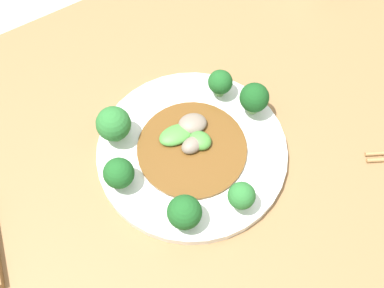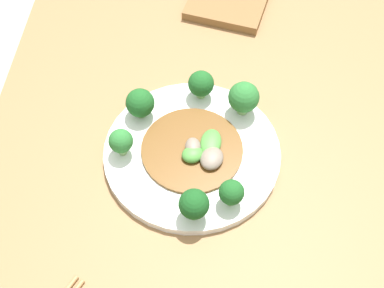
{
  "view_description": "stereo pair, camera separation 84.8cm",
  "coord_description": "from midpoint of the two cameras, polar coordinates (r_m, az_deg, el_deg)",
  "views": [
    {
      "loc": [
        0.18,
        0.37,
        1.54
      ],
      "look_at": [
        -0.03,
        0.01,
        0.78
      ],
      "focal_mm": 50.0,
      "sensor_mm": 36.0,
      "label": 1
    },
    {
      "loc": [
        -0.56,
        -0.03,
        1.56
      ],
      "look_at": [
        -0.03,
        0.01,
        0.78
      ],
      "focal_mm": 50.0,
      "sensor_mm": 36.0,
      "label": 2
    }
  ],
  "objects": [
    {
      "name": "stirfry_center",
      "position": [
        0.81,
        13.99,
        -23.68
      ],
      "size": [
        0.18,
        0.18,
        0.02
      ],
      "color": "brown",
      "rests_on": "plate"
    },
    {
      "name": "plate",
      "position": [
        0.82,
        13.13,
        -23.69
      ],
      "size": [
        0.32,
        0.32,
        0.02
      ],
      "color": "white",
      "rests_on": "table"
    },
    {
      "name": "table",
      "position": [
        1.2,
        9.94,
        -25.71
      ],
      "size": [
        1.15,
        0.8,
        0.75
      ],
      "color": "olive",
      "rests_on": "ground_plane"
    },
    {
      "name": "broccoli_northeast",
      "position": [
        0.79,
        5.87,
        -17.77
      ],
      "size": [
        0.05,
        0.05,
        0.06
      ],
      "color": "#70A356",
      "rests_on": "plate"
    },
    {
      "name": "broccoli_southeast",
      "position": [
        0.82,
        19.61,
        -16.25
      ],
      "size": [
        0.06,
        0.06,
        0.07
      ],
      "color": "#89B76B",
      "rests_on": "plate"
    },
    {
      "name": "broccoli_north",
      "position": [
        0.77,
        3.96,
        -23.95
      ],
      "size": [
        0.04,
        0.04,
        0.06
      ],
      "color": "#89B76B",
      "rests_on": "plate"
    },
    {
      "name": "broccoli_west",
      "position": [
        0.77,
        15.58,
        -32.44
      ],
      "size": [
        0.05,
        0.05,
        0.06
      ],
      "color": "#89B76B",
      "rests_on": "plate"
    },
    {
      "name": "broccoli_east",
      "position": [
        0.82,
        13.7,
        -14.3
      ],
      "size": [
        0.05,
        0.05,
        0.06
      ],
      "color": "#7AAD5B",
      "rests_on": "plate"
    },
    {
      "name": "broccoli_southwest",
      "position": [
        0.79,
        20.16,
        -29.97
      ],
      "size": [
        0.04,
        0.04,
        0.06
      ],
      "color": "#7AAD5B",
      "rests_on": "plate"
    },
    {
      "name": "ground_plane",
      "position": [
        1.57,
        7.74,
        -27.86
      ],
      "size": [
        8.0,
        8.0,
        0.0
      ],
      "primitive_type": "plane",
      "color": "#B7B2A8"
    }
  ]
}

